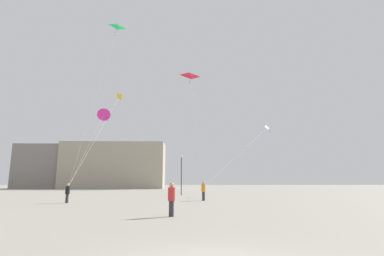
{
  "coord_description": "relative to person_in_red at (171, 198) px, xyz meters",
  "views": [
    {
      "loc": [
        -0.62,
        -6.27,
        1.83
      ],
      "look_at": [
        0.0,
        18.57,
        6.37
      ],
      "focal_mm": 27.37,
      "sensor_mm": 36.0,
      "label": 1
    }
  ],
  "objects": [
    {
      "name": "kite_crimson_delta",
      "position": [
        1.26,
        13.48,
        11.75
      ],
      "size": [
        2.19,
        1.12,
        12.02
      ],
      "color": "red"
    },
    {
      "name": "person_in_orange",
      "position": [
        2.53,
        12.93,
        0.03
      ],
      "size": [
        0.4,
        0.4,
        1.83
      ],
      "rotation": [
        0.0,
        0.0,
        2.44
      ],
      "color": "#2D2D33",
      "rests_on": "ground_plane"
    },
    {
      "name": "building_centre_hall",
      "position": [
        -17.69,
        61.43,
        4.9
      ],
      "size": [
        25.96,
        9.06,
        11.75
      ],
      "color": "#A39984",
      "rests_on": "ground_plane"
    },
    {
      "name": "kite_cobalt_delta",
      "position": [
        11.91,
        23.76,
        7.91
      ],
      "size": [
        10.35,
        11.89,
        8.32
      ],
      "color": "blue"
    },
    {
      "name": "person_in_black",
      "position": [
        -9.43,
        10.09,
        -0.07
      ],
      "size": [
        0.36,
        0.36,
        1.66
      ],
      "rotation": [
        0.0,
        0.0,
        2.81
      ],
      "color": "#2D2D33",
      "rests_on": "ground_plane"
    },
    {
      "name": "person_in_red",
      "position": [
        0.0,
        0.0,
        0.0
      ],
      "size": [
        0.39,
        0.39,
        1.78
      ],
      "rotation": [
        0.0,
        0.0,
        5.52
      ],
      "color": "#2D2D33",
      "rests_on": "ground_plane"
    },
    {
      "name": "building_left_hall",
      "position": [
        -35.69,
        62.28,
        4.66
      ],
      "size": [
        14.19,
        8.28,
        11.27
      ],
      "color": "gray",
      "rests_on": "ground_plane"
    },
    {
      "name": "kite_amber_delta",
      "position": [
        -8.84,
        24.76,
        12.57
      ],
      "size": [
        1.22,
        15.88,
        13.08
      ],
      "color": "yellow"
    },
    {
      "name": "lamppost_east",
      "position": [
        0.24,
        24.68,
        2.63
      ],
      "size": [
        0.36,
        0.36,
        5.43
      ],
      "color": "#2D2D30",
      "rests_on": "ground_plane"
    },
    {
      "name": "kite_magenta_diamond",
      "position": [
        -7.8,
        14.06,
        7.74
      ],
      "size": [
        2.39,
        4.55,
        8.07
      ],
      "color": "#D12899"
    },
    {
      "name": "kite_emerald_delta",
      "position": [
        -5.22,
        7.17,
        13.38
      ],
      "size": [
        4.98,
        3.5,
        13.85
      ],
      "color": "green"
    }
  ]
}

